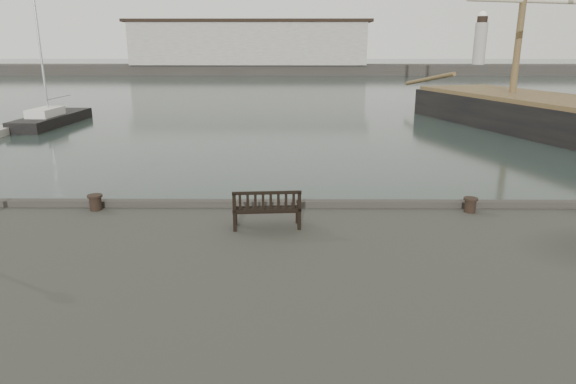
# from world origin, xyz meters

# --- Properties ---
(ground) EXTENTS (400.00, 400.00, 0.00)m
(ground) POSITION_xyz_m (0.00, 0.00, 0.00)
(ground) COLOR black
(ground) RESTS_ON ground
(breakwater) EXTENTS (140.00, 9.50, 12.20)m
(breakwater) POSITION_xyz_m (-4.56, 92.00, 4.30)
(breakwater) COLOR #383530
(breakwater) RESTS_ON ground
(bench) EXTENTS (1.77, 0.73, 0.99)m
(bench) POSITION_xyz_m (0.00, -1.92, 1.88)
(bench) COLOR black
(bench) RESTS_ON quay
(bollard_left) EXTENTS (0.45, 0.45, 0.44)m
(bollard_left) POSITION_xyz_m (-4.94, -0.50, 1.78)
(bollard_left) COLOR black
(bollard_left) RESTS_ON quay
(bollard_right) EXTENTS (0.43, 0.43, 0.41)m
(bollard_right) POSITION_xyz_m (5.65, -0.61, 1.77)
(bollard_right) COLOR black
(bollard_right) RESTS_ON quay
(yacht_d) EXTENTS (2.83, 9.14, 11.44)m
(yacht_d) POSITION_xyz_m (-18.00, 25.32, 0.23)
(yacht_d) COLOR black
(yacht_d) RESTS_ON ground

